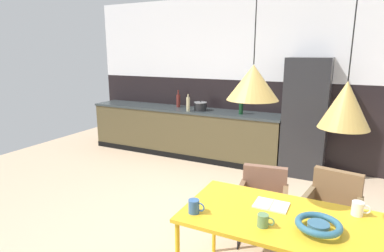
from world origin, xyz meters
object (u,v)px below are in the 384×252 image
at_px(fruit_bowl, 318,225).
at_px(pendant_lamp_over_table_near, 253,82).
at_px(cooking_pot, 200,106).
at_px(bottle_vinegar_dark, 241,107).
at_px(mug_white_ceramic, 194,206).
at_px(mug_glass_clear, 263,221).
at_px(mug_short_terracotta, 358,209).
at_px(bottle_oil_tall, 178,100).
at_px(refrigerator_column, 305,117).
at_px(armchair_corner_seat, 333,202).
at_px(pendant_lamp_over_table_far, 345,105).
at_px(bottle_spice_small, 188,104).
at_px(armchair_head_of_table, 263,194).
at_px(dining_table, 286,223).
at_px(open_book, 271,205).

height_order(fruit_bowl, pendant_lamp_over_table_near, pendant_lamp_over_table_near).
relative_size(cooking_pot, bottle_vinegar_dark, 0.82).
bearing_deg(mug_white_ceramic, bottle_vinegar_dark, 101.73).
bearing_deg(pendant_lamp_over_table_near, mug_white_ceramic, -142.33).
relative_size(mug_glass_clear, mug_short_terracotta, 0.93).
xyz_separation_m(fruit_bowl, bottle_oil_tall, (-2.85, 3.18, 0.24)).
height_order(refrigerator_column, armchair_corner_seat, refrigerator_column).
height_order(armchair_corner_seat, fruit_bowl, fruit_bowl).
relative_size(armchair_corner_seat, pendant_lamp_over_table_far, 0.58).
bearing_deg(bottle_spice_small, armchair_head_of_table, -46.25).
bearing_deg(dining_table, pendant_lamp_over_table_near, 175.84).
bearing_deg(fruit_bowl, pendant_lamp_over_table_near, 166.84).
bearing_deg(mug_glass_clear, dining_table, 57.65).
height_order(fruit_bowl, bottle_oil_tall, bottle_oil_tall).
xyz_separation_m(refrigerator_column, bottle_oil_tall, (-2.36, 0.10, 0.10)).
height_order(mug_white_ceramic, pendant_lamp_over_table_near, pendant_lamp_over_table_near).
height_order(armchair_head_of_table, cooking_pot, cooking_pot).
distance_m(armchair_corner_seat, bottle_vinegar_dark, 2.61).
xyz_separation_m(mug_white_ceramic, cooking_pot, (-1.42, 3.16, 0.19)).
bearing_deg(cooking_pot, dining_table, -54.59).
height_order(mug_glass_clear, bottle_spice_small, bottle_spice_small).
relative_size(armchair_head_of_table, pendant_lamp_over_table_near, 0.62).
relative_size(bottle_oil_tall, pendant_lamp_over_table_near, 0.26).
relative_size(fruit_bowl, mug_short_terracotta, 2.35).
distance_m(cooking_pot, bottle_vinegar_dark, 0.76).
height_order(dining_table, pendant_lamp_over_table_far, pendant_lamp_over_table_far).
bearing_deg(dining_table, refrigerator_column, 94.99).
height_order(dining_table, bottle_vinegar_dark, bottle_vinegar_dark).
relative_size(mug_short_terracotta, bottle_spice_small, 0.43).
xyz_separation_m(mug_glass_clear, mug_short_terracotta, (0.60, 0.48, 0.01)).
distance_m(fruit_bowl, bottle_oil_tall, 4.28).
bearing_deg(bottle_oil_tall, armchair_corner_seat, -36.59).
relative_size(dining_table, pendant_lamp_over_table_near, 1.24).
height_order(refrigerator_column, mug_short_terracotta, refrigerator_column).
height_order(dining_table, armchair_head_of_table, armchair_head_of_table).
xyz_separation_m(open_book, mug_short_terracotta, (0.62, 0.14, 0.05)).
relative_size(fruit_bowl, mug_glass_clear, 2.54).
height_order(cooking_pot, pendant_lamp_over_table_near, pendant_lamp_over_table_near).
relative_size(dining_table, mug_white_ceramic, 11.64).
height_order(mug_short_terracotta, bottle_spice_small, bottle_spice_small).
xyz_separation_m(mug_glass_clear, pendant_lamp_over_table_near, (-0.18, 0.23, 0.95)).
bearing_deg(dining_table, armchair_corner_seat, 72.42).
xyz_separation_m(dining_table, bottle_spice_small, (-2.24, 2.76, 0.35)).
distance_m(dining_table, bottle_oil_tall, 4.06).
bearing_deg(open_book, cooking_pot, 124.72).
relative_size(cooking_pot, bottle_spice_small, 0.76).
bearing_deg(pendant_lamp_over_table_near, fruit_bowl, -13.16).
distance_m(mug_glass_clear, pendant_lamp_over_table_far, 0.96).
relative_size(refrigerator_column, pendant_lamp_over_table_near, 1.49).
distance_m(mug_glass_clear, mug_short_terracotta, 0.77).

